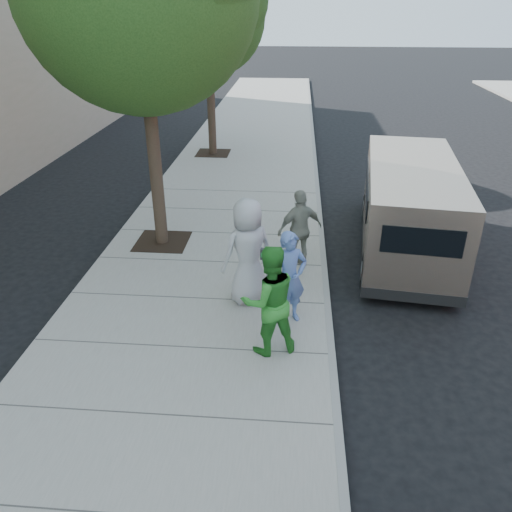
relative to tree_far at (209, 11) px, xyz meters
The scene contains 10 objects.
ground 11.36m from the tree_far, 77.30° to the right, with size 120.00×120.00×0.00m, color black.
sidewalk 11.17m from the tree_far, 82.85° to the right, with size 5.00×60.00×0.15m, color gray.
curb_face 11.70m from the tree_far, 69.73° to the right, with size 0.12×60.00×0.16m, color gray.
tree_far is the anchor object (origin of this frame).
parking_meter 11.33m from the tree_far, 75.96° to the right, with size 0.27×0.13×1.26m.
van 9.93m from the tree_far, 52.66° to the right, with size 2.46×5.73×2.06m.
person_officer 11.65m from the tree_far, 74.30° to the right, with size 0.61×0.40×1.69m, color #5A79C0.
person_green_shirt 12.35m from the tree_far, 76.86° to the right, with size 0.90×0.70×1.84m, color green.
person_gray_shirt 10.85m from the tree_far, 77.51° to the right, with size 0.98×0.64×2.00m, color #B2B3B5.
person_striped_polo 9.89m from the tree_far, 69.79° to the right, with size 0.99×0.41×1.69m, color gray.
Camera 1 is at (0.74, -7.95, 5.20)m, focal length 35.00 mm.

